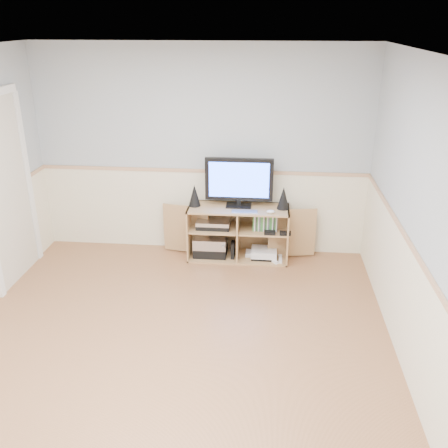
{
  "coord_description": "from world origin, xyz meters",
  "views": [
    {
      "loc": [
        0.81,
        -3.52,
        2.75
      ],
      "look_at": [
        0.37,
        1.2,
        0.77
      ],
      "focal_mm": 40.0,
      "sensor_mm": 36.0,
      "label": 1
    }
  ],
  "objects_px": {
    "game_consoles": "(263,253)",
    "keyboard": "(244,212)",
    "media_cabinet": "(238,231)",
    "monitor": "(239,181)"
  },
  "relations": [
    {
      "from": "game_consoles",
      "to": "keyboard",
      "type": "bearing_deg",
      "value": -151.01
    },
    {
      "from": "media_cabinet",
      "to": "monitor",
      "type": "bearing_deg",
      "value": -90.0
    },
    {
      "from": "keyboard",
      "to": "monitor",
      "type": "bearing_deg",
      "value": 110.56
    },
    {
      "from": "media_cabinet",
      "to": "keyboard",
      "type": "relative_size",
      "value": 6.28
    },
    {
      "from": "media_cabinet",
      "to": "monitor",
      "type": "relative_size",
      "value": 2.35
    },
    {
      "from": "monitor",
      "to": "keyboard",
      "type": "bearing_deg",
      "value": -67.15
    },
    {
      "from": "monitor",
      "to": "game_consoles",
      "type": "relative_size",
      "value": 1.78
    },
    {
      "from": "monitor",
      "to": "keyboard",
      "type": "relative_size",
      "value": 2.67
    },
    {
      "from": "keyboard",
      "to": "game_consoles",
      "type": "relative_size",
      "value": 0.66
    },
    {
      "from": "keyboard",
      "to": "media_cabinet",
      "type": "bearing_deg",
      "value": 109.92
    }
  ]
}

